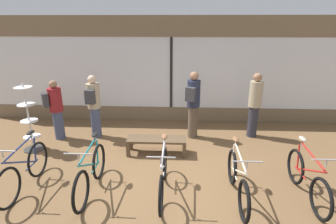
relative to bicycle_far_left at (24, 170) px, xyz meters
name	(u,v)px	position (x,y,z in m)	size (l,w,h in m)	color
ground_plane	(165,178)	(2.59, 0.47, -0.40)	(24.00, 24.00, 0.00)	brown
shop_back_wall	(171,70)	(2.59, 3.82, 1.24)	(12.00, 0.08, 3.20)	#7A664C
bicycle_far_left	(24,170)	(0.00, 0.00, 0.00)	(0.46, 1.70, 1.04)	black
bicycle_left	(91,173)	(1.27, -0.02, -0.01)	(0.46, 1.70, 1.04)	black
bicycle_center	(163,175)	(2.60, 0.00, -0.02)	(0.46, 1.70, 1.02)	black
bicycle_right	(237,180)	(3.92, -0.08, -0.02)	(0.46, 1.71, 1.02)	black
bicycle_far_right	(307,179)	(5.16, 0.01, -0.02)	(0.46, 1.68, 1.03)	black
accessory_rack	(30,123)	(-0.74, 1.59, 0.30)	(0.48, 0.48, 1.69)	#333333
display_bench	(157,141)	(2.34, 1.53, -0.07)	(1.40, 0.44, 0.40)	brown
customer_near_rack	(56,108)	(-0.39, 2.26, 0.47)	(0.56, 0.51, 1.61)	#424C6B
customer_by_window	(193,103)	(3.23, 2.53, 0.59)	(0.45, 0.55, 1.82)	brown
customer_mid_floor	(255,104)	(4.88, 2.69, 0.54)	(0.43, 0.43, 1.77)	#2D2D38
customer_near_bench	(94,105)	(0.59, 2.43, 0.53)	(0.35, 0.49, 1.72)	#424C6B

